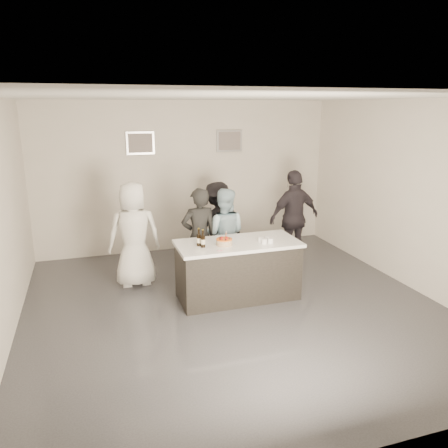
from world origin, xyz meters
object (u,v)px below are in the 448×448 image
Objects in this scene: bar_counter at (238,270)px; person_guest_back at (218,224)px; cake at (224,242)px; beer_bottle_a at (199,237)px; person_guest_left at (134,234)px; person_main_black at (199,237)px; person_main_blue at (224,234)px; beer_bottle_b at (203,239)px; person_guest_right at (294,218)px.

bar_counter is 1.18× the size of person_guest_back.
beer_bottle_a reaches higher than cake.
person_guest_left is at bearing 145.38° from bar_counter.
person_guest_left reaches higher than bar_counter.
person_main_black reaches higher than cake.
person_main_black is at bearing 120.41° from bar_counter.
beer_bottle_a is at bearing 48.70° from person_guest_back.
bar_counter is 1.51m from person_guest_back.
person_main_blue is 0.90× the size of person_guest_left.
beer_bottle_b is at bearing 76.99° from person_main_black.
cake is 0.14× the size of person_guest_left.
person_guest_right reaches higher than person_guest_left.
person_guest_right is at bearing 28.48° from beer_bottle_a.
person_guest_left reaches higher than cake.
person_main_black reaches higher than bar_counter.
beer_bottle_a reaches higher than bar_counter.
person_guest_back reaches higher than cake.
person_guest_back is at bearing 76.63° from cake.
bar_counter is 1.95m from person_guest_right.
beer_bottle_a is at bearing 131.09° from person_guest_left.
person_main_blue is 1.50m from person_guest_right.
person_guest_back reaches higher than beer_bottle_b.
person_main_blue is at bearing 72.67° from cake.
beer_bottle_a is 1.31m from person_guest_left.
person_main_blue is at bearing 86.84° from bar_counter.
person_guest_right reaches higher than beer_bottle_b.
beer_bottle_a is 0.15× the size of person_guest_left.
person_guest_left reaches higher than person_main_black.
person_main_black is 0.94× the size of person_guest_left.
beer_bottle_a is 1.66m from person_guest_back.
person_guest_left is 1.64m from person_guest_back.
person_guest_back is (0.54, 0.75, -0.03)m from person_main_black.
person_main_blue is (0.61, 0.93, -0.25)m from beer_bottle_b.
beer_bottle_a is at bearing 75.13° from person_main_blue.
person_main_blue is (0.66, 0.85, -0.25)m from beer_bottle_a.
person_guest_right is at bearing -169.76° from person_main_black.
bar_counter is 1.14× the size of person_main_black.
person_main_blue is 0.62m from person_guest_back.
bar_counter is 1.19× the size of person_main_blue.
cake is 2.14m from person_guest_right.
cake is 0.93× the size of beer_bottle_a.
person_main_black is at bearing 39.33° from person_guest_back.
person_guest_left is (-1.44, 0.99, 0.42)m from bar_counter.
person_guest_back reaches higher than bar_counter.
person_main_blue is at bearing 2.60° from person_guest_right.
person_guest_left reaches higher than beer_bottle_b.
cake is 1.59m from person_guest_back.
beer_bottle_b is 0.15× the size of person_guest_left.
person_guest_right is (1.76, 1.23, -0.05)m from cake.
person_guest_right is (1.51, 1.15, 0.43)m from bar_counter.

